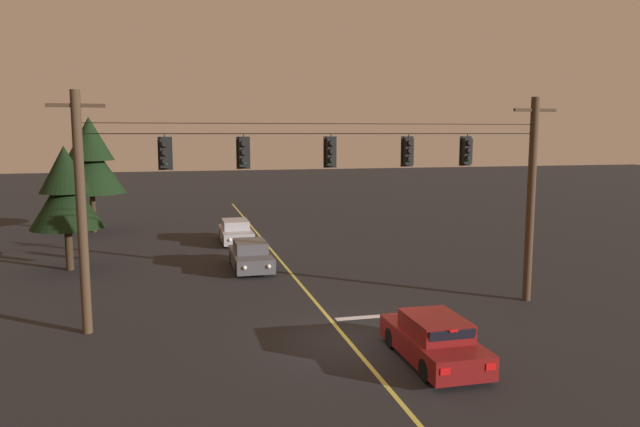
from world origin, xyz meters
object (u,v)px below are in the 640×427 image
car_oncoming_lead (251,256)px  tree_verge_near (66,191)px  traffic_light_rightmost (467,151)px  tree_verge_far (90,159)px  car_waiting_near_lane (434,340)px  traffic_light_left_inner (244,153)px  car_oncoming_trailing (236,232)px  traffic_light_leftmost (165,153)px  traffic_light_centre (331,152)px  traffic_light_right_inner (409,151)px

car_oncoming_lead → tree_verge_near: tree_verge_near is taller
traffic_light_rightmost → tree_verge_far: 27.25m
tree_verge_near → traffic_light_rightmost: bearing=-32.5°
car_waiting_near_lane → tree_verge_far: tree_verge_far is taller
tree_verge_near → traffic_light_left_inner: bearing=-53.6°
car_oncoming_trailing → tree_verge_far: size_ratio=0.57×
traffic_light_leftmost → car_oncoming_trailing: 16.97m
car_oncoming_lead → traffic_light_rightmost: bearing=-48.8°
traffic_light_centre → car_oncoming_trailing: 16.64m
traffic_light_rightmost → tree_verge_far: (-16.20, 21.88, -1.06)m
traffic_light_rightmost → car_oncoming_lead: bearing=131.2°
traffic_light_centre → car_waiting_near_lane: traffic_light_centre is taller
traffic_light_leftmost → traffic_light_right_inner: bearing=0.0°
traffic_light_leftmost → car_oncoming_lead: bearing=65.2°
traffic_light_left_inner → traffic_light_rightmost: size_ratio=1.00×
traffic_light_right_inner → car_oncoming_trailing: 17.23m
traffic_light_leftmost → traffic_light_centre: size_ratio=1.00×
traffic_light_centre → tree_verge_near: size_ratio=0.20×
car_waiting_near_lane → car_oncoming_trailing: size_ratio=0.98×
traffic_light_left_inner → traffic_light_centre: same height
traffic_light_centre → car_oncoming_trailing: size_ratio=0.28×
tree_verge_far → traffic_light_right_inner: bearing=-57.7°
traffic_light_leftmost → traffic_light_rightmost: bearing=0.0°
traffic_light_left_inner → car_waiting_near_lane: (4.90, -5.10, -5.36)m
traffic_light_centre → tree_verge_near: bearing=136.3°
traffic_light_leftmost → traffic_light_left_inner: bearing=0.0°
traffic_light_leftmost → tree_verge_near: (-4.83, 10.12, -2.13)m
tree_verge_near → tree_verge_far: bearing=91.4°
traffic_light_leftmost → car_oncoming_lead: 10.58m
car_oncoming_lead → tree_verge_far: size_ratio=0.57×
traffic_light_right_inner → car_oncoming_trailing: bearing=107.3°
traffic_light_centre → traffic_light_right_inner: (2.96, 0.00, 0.00)m
traffic_light_left_inner → traffic_light_right_inner: same height
traffic_light_left_inner → traffic_light_right_inner: size_ratio=1.00×
traffic_light_centre → traffic_light_rightmost: bearing=0.0°
car_oncoming_lead → car_oncoming_trailing: same height
traffic_light_right_inner → tree_verge_near: traffic_light_right_inner is taller
traffic_light_right_inner → traffic_light_centre: bearing=180.0°
car_oncoming_trailing → tree_verge_near: size_ratio=0.73×
traffic_light_left_inner → tree_verge_far: (-7.75, 21.88, -1.06)m
traffic_light_leftmost → tree_verge_far: tree_verge_far is taller
traffic_light_centre → traffic_light_rightmost: 5.33m
traffic_light_right_inner → tree_verge_near: bearing=143.2°
traffic_light_rightmost → car_waiting_near_lane: traffic_light_rightmost is taller
traffic_light_rightmost → tree_verge_far: bearing=126.5°
traffic_light_leftmost → car_oncoming_trailing: traffic_light_leftmost is taller
traffic_light_centre → tree_verge_far: bearing=116.4°
traffic_light_leftmost → tree_verge_far: (-5.12, 21.88, -1.06)m
traffic_light_centre → traffic_light_rightmost: size_ratio=1.00×
car_oncoming_lead → tree_verge_near: (-8.66, 1.85, 3.23)m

